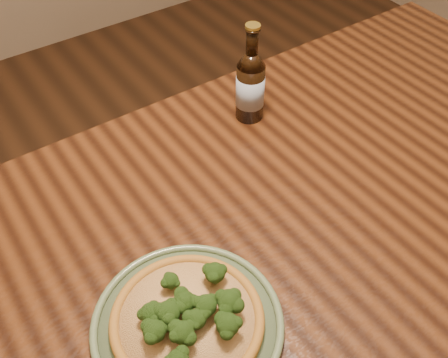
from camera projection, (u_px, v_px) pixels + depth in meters
table at (315, 209)px, 1.21m from camera, size 1.60×0.90×0.75m
plate at (188, 324)px, 0.90m from camera, size 0.33×0.33×0.02m
pizza at (188, 319)px, 0.88m from camera, size 0.26×0.26×0.07m
beer_bottle at (250, 85)px, 1.24m from camera, size 0.07×0.07×0.25m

